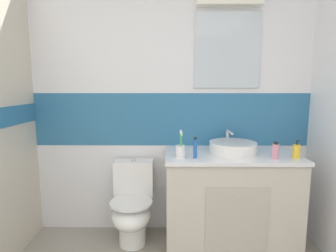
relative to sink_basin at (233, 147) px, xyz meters
The scene contains 8 objects.
wall_back_tiled 0.71m from the sink_basin, 146.70° to the left, with size 3.20×0.20×2.50m.
vanity_cabinet 0.48m from the sink_basin, behind, with size 1.11×0.61×0.85m.
sink_basin is the anchor object (origin of this frame).
toilet 1.04m from the sink_basin, behind, with size 0.37×0.50×0.74m.
toothbrush_cup 0.48m from the sink_basin, 160.28° to the right, with size 0.08×0.08×0.23m.
soap_dispenser 0.49m from the sink_basin, 19.49° to the right, with size 0.06×0.06×0.15m.
lotion_bottle_short 0.35m from the sink_basin, 33.67° to the right, with size 0.05×0.05×0.14m.
toothpaste_tube_upright 0.38m from the sink_basin, 152.29° to the right, with size 0.03×0.03×0.17m.
Camera 1 is at (-0.01, -0.14, 1.41)m, focal length 28.73 mm.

